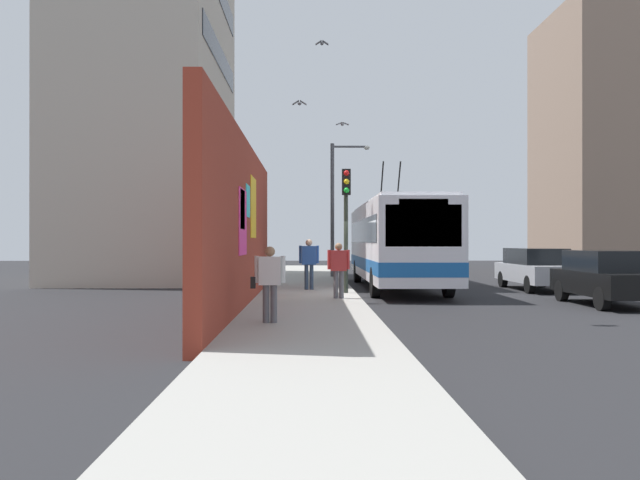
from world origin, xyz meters
The scene contains 14 objects.
ground_plane centered at (0.00, 0.00, 0.00)m, with size 80.00×80.00×0.00m, color #232326.
sidewalk_slab centered at (0.00, 1.60, 0.07)m, with size 48.00×3.20×0.15m, color #9E9B93.
graffiti_wall centered at (-3.40, 3.35, 2.27)m, with size 15.20×0.32×4.54m.
building_far_left centered at (10.35, 9.20, 9.95)m, with size 12.13×6.61×19.90m.
building_far_right centered at (15.86, -17.00, 7.51)m, with size 8.27×9.15×15.03m.
city_bus centered at (3.89, -1.80, 1.85)m, with size 12.16×2.68×5.10m.
parked_car_black centered at (-2.63, -7.00, 0.83)m, with size 4.15×1.77×1.58m.
parked_car_silver centered at (3.17, -7.00, 0.83)m, with size 4.76×1.78×1.58m.
pedestrian_midblock centered at (1.61, 1.57, 1.20)m, with size 0.24×0.70×1.77m.
pedestrian_at_curb centered at (-1.86, 0.68, 1.11)m, with size 0.22×0.67×1.65m.
pedestrian_near_wall centered at (-7.54, 2.38, 1.07)m, with size 0.22×0.72×1.59m.
traffic_light centered at (0.01, 0.35, 2.90)m, with size 0.49×0.28×4.07m.
street_lamp centered at (9.86, 0.23, 3.85)m, with size 0.44×1.89×6.40m.
flying_pigeons centered at (1.84, 0.95, 8.21)m, with size 11.99×2.28×3.26m.
Camera 1 is at (-20.90, 1.54, 1.85)m, focal length 36.02 mm.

